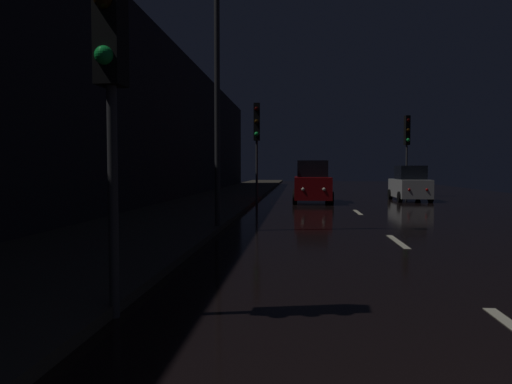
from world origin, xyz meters
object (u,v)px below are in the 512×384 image
traffic_light_far_left (257,130)px  streetlamp_overhead (233,60)px  traffic_light_far_right (407,137)px  car_approaching_headlights (312,183)px  car_parked_right_far (410,185)px  traffic_light_near_left (110,34)px

traffic_light_far_left → streetlamp_overhead: streetlamp_overhead is taller
traffic_light_far_right → car_approaching_headlights: traffic_light_far_right is taller
car_parked_right_far → traffic_light_far_right: bearing=-10.3°
traffic_light_far_right → car_approaching_headlights: 9.25m
traffic_light_near_left → car_approaching_headlights: bearing=174.9°
car_approaching_headlights → traffic_light_far_left: bearing=-66.9°
streetlamp_overhead → car_parked_right_far: size_ratio=1.89×
traffic_light_far_right → car_parked_right_far: bearing=-21.8°
traffic_light_near_left → traffic_light_far_left: bearing=-176.9°
traffic_light_far_left → traffic_light_far_right: 11.76m
traffic_light_far_right → car_approaching_headlights: size_ratio=1.18×
streetlamp_overhead → traffic_light_near_left: bearing=-92.5°
traffic_light_far_left → car_approaching_headlights: (2.86, 1.22, -2.73)m
traffic_light_far_left → streetlamp_overhead: (0.25, -10.71, 1.12)m
traffic_light_far_right → car_parked_right_far: size_ratio=1.34×
traffic_light_far_right → car_approaching_headlights: bearing=-57.0°
traffic_light_far_left → traffic_light_near_left: bearing=-1.4°
traffic_light_near_left → car_approaching_headlights: 20.31m
traffic_light_far_left → car_parked_right_far: (8.34, 2.96, -2.85)m
car_approaching_headlights → car_parked_right_far: size_ratio=1.13×
traffic_light_far_left → car_parked_right_far: 9.29m
streetlamp_overhead → car_approaching_headlights: 12.80m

